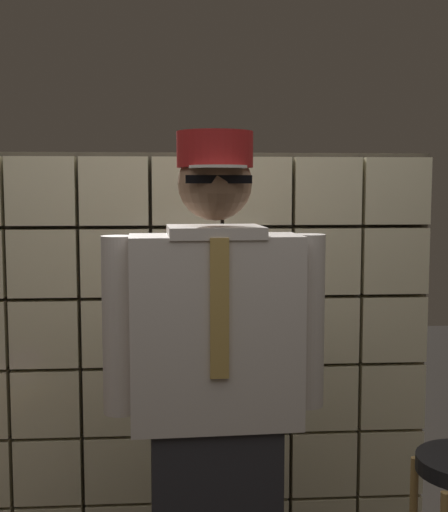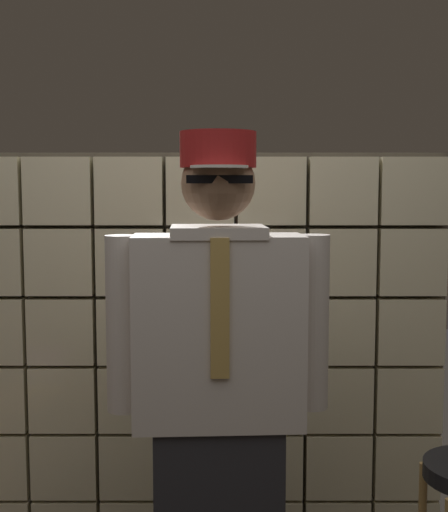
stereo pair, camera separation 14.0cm
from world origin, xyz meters
name	(u,v)px [view 2 (the right image)]	position (x,y,z in m)	size (l,w,h in m)	color
glass_block_wall	(199,364)	(0.00, 1.19, 0.85)	(2.04, 0.10, 1.75)	beige
standing_person	(216,401)	(0.08, 0.50, 0.92)	(0.70, 0.30, 1.76)	#28282D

